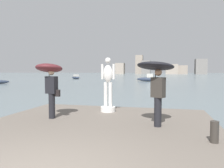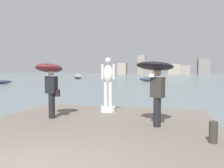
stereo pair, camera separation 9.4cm
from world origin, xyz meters
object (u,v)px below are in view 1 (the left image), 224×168
onlooker_right (156,75)px  boat_mid (76,77)px  mooring_bollard (214,132)px  statue_white_figure (108,89)px  boat_near (149,79)px  onlooker_left (50,75)px

onlooker_right → boat_mid: (-21.78, 45.24, -1.51)m
onlooker_right → mooring_bollard: bearing=-42.0°
statue_white_figure → boat_near: bearing=90.9°
boat_near → mooring_bollard: bearing=-84.1°
boat_near → boat_mid: boat_near is taller
onlooker_left → onlooker_right: (3.67, -0.26, 0.05)m
onlooker_left → boat_mid: (-18.11, 44.98, -1.47)m
statue_white_figure → onlooker_left: size_ratio=1.12×
onlooker_left → boat_mid: size_ratio=0.55×
boat_near → boat_mid: bearing=155.9°
onlooker_right → boat_near: onlooker_right is taller
statue_white_figure → boat_near: statue_white_figure is taller
statue_white_figure → onlooker_left: (-1.68, -1.64, 0.60)m
mooring_bollard → boat_mid: (-23.16, 46.48, -0.21)m
statue_white_figure → onlooker_right: statue_white_figure is taller
mooring_bollard → boat_mid: boat_mid is taller
statue_white_figure → mooring_bollard: statue_white_figure is taller
statue_white_figure → boat_mid: statue_white_figure is taller
onlooker_left → boat_mid: 48.51m
onlooker_right → boat_mid: 50.23m
onlooker_left → mooring_bollard: 5.41m
boat_mid → onlooker_right: bearing=-64.3°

